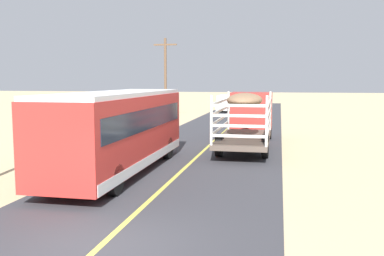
{
  "coord_description": "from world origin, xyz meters",
  "views": [
    {
      "loc": [
        3.83,
        -8.53,
        3.69
      ],
      "look_at": [
        0.0,
        10.03,
        1.54
      ],
      "focal_mm": 39.81,
      "sensor_mm": 36.0,
      "label": 1
    }
  ],
  "objects_px": {
    "bus": "(119,129)",
    "car_far": "(226,102)",
    "livestock_truck": "(249,113)",
    "power_pole_mid": "(165,76)"
  },
  "relations": [
    {
      "from": "bus",
      "to": "car_far",
      "type": "xyz_separation_m",
      "value": [
        0.13,
        33.54,
        -0.66
      ]
    },
    {
      "from": "livestock_truck",
      "to": "power_pole_mid",
      "type": "relative_size",
      "value": 1.29
    },
    {
      "from": "livestock_truck",
      "to": "power_pole_mid",
      "type": "distance_m",
      "value": 16.82
    },
    {
      "from": "bus",
      "to": "power_pole_mid",
      "type": "relative_size",
      "value": 1.33
    },
    {
      "from": "bus",
      "to": "livestock_truck",
      "type": "bearing_deg",
      "value": 63.16
    },
    {
      "from": "car_far",
      "to": "power_pole_mid",
      "type": "bearing_deg",
      "value": -112.96
    },
    {
      "from": "livestock_truck",
      "to": "car_far",
      "type": "relative_size",
      "value": 2.1
    },
    {
      "from": "livestock_truck",
      "to": "bus",
      "type": "height_order",
      "value": "bus"
    },
    {
      "from": "livestock_truck",
      "to": "car_far",
      "type": "height_order",
      "value": "livestock_truck"
    },
    {
      "from": "livestock_truck",
      "to": "car_far",
      "type": "distance_m",
      "value": 25.07
    }
  ]
}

